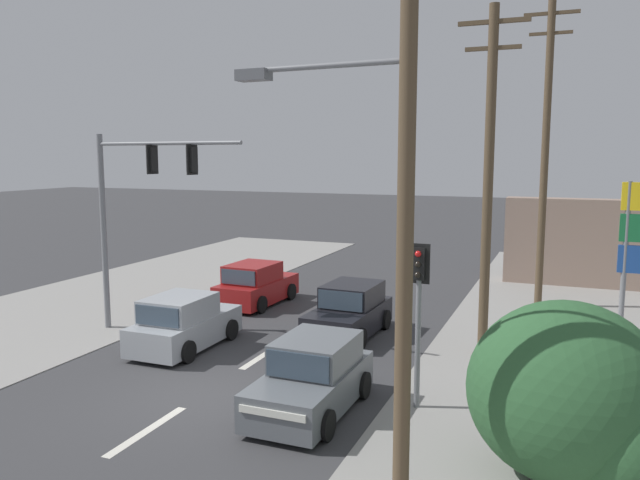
{
  "coord_description": "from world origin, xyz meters",
  "views": [
    {
      "loc": [
        7.49,
        -11.52,
        5.38
      ],
      "look_at": [
        1.25,
        4.0,
        3.09
      ],
      "focal_mm": 35.0,
      "sensor_mm": 36.0,
      "label": 1
    }
  ],
  "objects": [
    {
      "name": "utility_pole_midground_right",
      "position": [
        5.48,
        5.32,
        4.83
      ],
      "size": [
        1.8,
        0.26,
        9.18
      ],
      "color": "brown",
      "rests_on": "ground"
    },
    {
      "name": "hatchback_kerbside_parked",
      "position": [
        -2.34,
        2.75,
        0.7
      ],
      "size": [
        1.79,
        3.64,
        1.53
      ],
      "color": "#A3A8AD",
      "rests_on": "ground"
    },
    {
      "name": "utility_pole_background_right",
      "position": [
        6.61,
        11.63,
        5.52
      ],
      "size": [
        1.8,
        0.26,
        10.56
      ],
      "color": "brown",
      "rests_on": "ground"
    },
    {
      "name": "kerb_right_verge",
      "position": [
        9.0,
        2.0,
        0.01
      ],
      "size": [
        10.0,
        44.0,
        0.02
      ],
      "primitive_type": "cube",
      "color": "gray",
      "rests_on": "ground"
    },
    {
      "name": "lane_dash_far",
      "position": [
        0.0,
        8.0,
        0.0
      ],
      "size": [
        0.2,
        2.4,
        0.01
      ],
      "primitive_type": "cube",
      "color": "silver",
      "rests_on": "ground"
    },
    {
      "name": "lane_dash_mid",
      "position": [
        0.0,
        3.0,
        0.0
      ],
      "size": [
        0.2,
        2.4,
        0.01
      ],
      "primitive_type": "cube",
      "color": "silver",
      "rests_on": "ground"
    },
    {
      "name": "hatchback_receding_far",
      "position": [
        2.63,
        0.14,
        0.7
      ],
      "size": [
        1.8,
        3.65,
        1.53
      ],
      "color": "slate",
      "rests_on": "ground"
    },
    {
      "name": "hatchback_oncoming_mid",
      "position": [
        -2.89,
        8.09,
        0.7
      ],
      "size": [
        1.9,
        3.7,
        1.53
      ],
      "color": "maroon",
      "rests_on": "ground"
    },
    {
      "name": "pedestal_signal_right_kerb",
      "position": [
        4.65,
        1.08,
        2.42
      ],
      "size": [
        0.44,
        0.29,
        3.56
      ],
      "color": "slate",
      "rests_on": "ground"
    },
    {
      "name": "traffic_signal_mast",
      "position": [
        -4.46,
        3.47,
        4.15
      ],
      "size": [
        5.26,
        0.72,
        6.0
      ],
      "color": "slate",
      "rests_on": "ground"
    },
    {
      "name": "ground_plane",
      "position": [
        0.0,
        0.0,
        0.0
      ],
      "size": [
        140.0,
        140.0,
        0.0
      ],
      "primitive_type": "plane",
      "color": "#3A3A3D"
    },
    {
      "name": "hatchback_crossing_left",
      "position": [
        1.52,
        5.73,
        0.7
      ],
      "size": [
        1.88,
        3.69,
        1.53
      ],
      "color": "black",
      "rests_on": "ground"
    },
    {
      "name": "kerb_left_verge",
      "position": [
        -8.5,
        4.0,
        0.01
      ],
      "size": [
        8.0,
        40.0,
        0.02
      ],
      "primitive_type": "cube",
      "color": "gray",
      "rests_on": "ground"
    },
    {
      "name": "lane_dash_near",
      "position": [
        0.0,
        -2.0,
        0.0
      ],
      "size": [
        0.2,
        2.4,
        0.01
      ],
      "primitive_type": "cube",
      "color": "silver",
      "rests_on": "ground"
    },
    {
      "name": "roadside_bush",
      "position": [
        7.72,
        -0.99,
        1.43
      ],
      "size": [
        3.35,
        2.87,
        3.03
      ],
      "color": "#2D5B33",
      "rests_on": "ground"
    },
    {
      "name": "utility_pole_foreground_right",
      "position": [
        5.1,
        -2.49,
        5.03
      ],
      "size": [
        3.78,
        0.46,
        9.34
      ],
      "color": "brown",
      "rests_on": "ground"
    }
  ]
}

